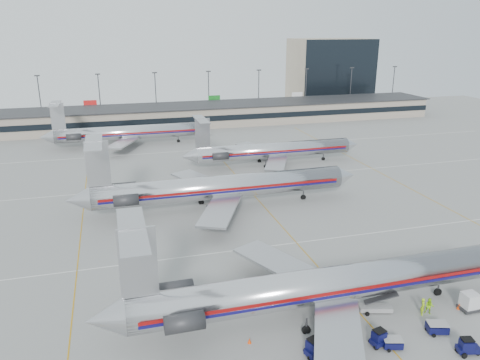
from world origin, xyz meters
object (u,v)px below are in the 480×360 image
object	(u,v)px
jet_second_row	(216,187)
tug_center	(380,338)
belt_loader	(376,307)
uld_container	(470,302)
jet_foreground	(316,286)

from	to	relation	value
jet_second_row	tug_center	xyz separation A→B (m)	(7.21, -39.65, -2.99)
jet_second_row	belt_loader	distance (m)	35.99
jet_second_row	uld_container	xyz separation A→B (m)	(19.83, -36.98, -2.75)
jet_second_row	uld_container	size ratio (longest dim) A/B	24.26
belt_loader	tug_center	bearing A→B (deg)	-101.23
belt_loader	jet_second_row	bearing A→B (deg)	122.44
tug_center	belt_loader	world-z (taller)	belt_loader
uld_container	jet_foreground	bearing A→B (deg)	167.67
jet_foreground	jet_second_row	distance (m)	33.61
tug_center	uld_container	bearing A→B (deg)	-1.25
tug_center	jet_second_row	bearing A→B (deg)	87.13
uld_container	belt_loader	bearing A→B (deg)	165.23
tug_center	uld_container	distance (m)	12.90
uld_container	tug_center	bearing A→B (deg)	-168.47
jet_foreground	jet_second_row	size ratio (longest dim) A/B	0.96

